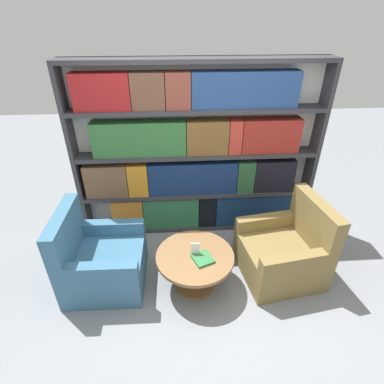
% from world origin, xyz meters
% --- Properties ---
extents(ground_plane, '(14.00, 14.00, 0.00)m').
position_xyz_m(ground_plane, '(0.00, 0.00, 0.00)').
color(ground_plane, gray).
extents(bookshelf, '(3.06, 0.30, 2.24)m').
position_xyz_m(bookshelf, '(-0.02, 1.36, 1.08)').
color(bookshelf, silver).
rests_on(bookshelf, ground_plane).
extents(armchair_left, '(0.85, 0.82, 0.95)m').
position_xyz_m(armchair_left, '(-1.15, 0.37, 0.31)').
color(armchair_left, '#386684').
rests_on(armchair_left, ground_plane).
extents(armchair_right, '(0.95, 0.93, 0.95)m').
position_xyz_m(armchair_right, '(0.93, 0.38, 0.31)').
color(armchair_right, olive).
rests_on(armchair_right, ground_plane).
extents(coffee_table, '(0.84, 0.84, 0.44)m').
position_xyz_m(coffee_table, '(-0.11, 0.25, 0.32)').
color(coffee_table, brown).
rests_on(coffee_table, ground_plane).
extents(table_sign, '(0.09, 0.06, 0.16)m').
position_xyz_m(table_sign, '(-0.11, 0.25, 0.51)').
color(table_sign, black).
rests_on(table_sign, coffee_table).
extents(stray_book, '(0.25, 0.26, 0.03)m').
position_xyz_m(stray_book, '(-0.03, 0.18, 0.45)').
color(stray_book, '#2D703D').
rests_on(stray_book, coffee_table).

